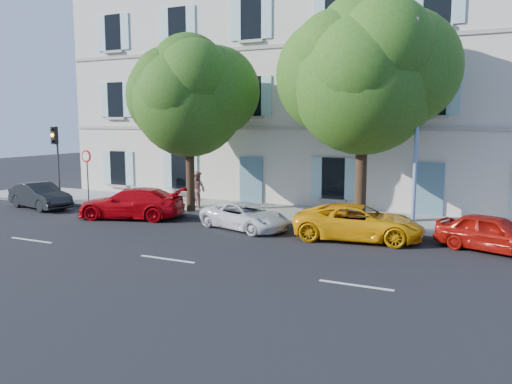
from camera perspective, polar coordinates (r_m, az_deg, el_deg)
The scene contains 16 objects.
ground at distance 19.37m, azimuth -3.23°, elevation -4.80°, with size 90.00×90.00×0.00m, color black.
sidewalk at distance 23.29m, azimuth 1.99°, elevation -2.44°, with size 36.00×4.50×0.15m, color #A09E96.
kerb at distance 21.34m, azimuth -0.31°, elevation -3.38°, with size 36.00×0.16×0.16m, color #9E998E.
building at distance 28.34m, azimuth 6.73°, elevation 11.38°, with size 28.00×7.00×12.00m, color beige.
car_dark_sedan at distance 27.16m, azimuth -23.46°, elevation -0.39°, with size 1.36×3.91×1.29m, color black.
car_red_coupe at distance 23.03m, azimuth -14.07°, elevation -1.24°, with size 1.93×4.75×1.38m, color #B9050C.
car_white_coupe at distance 20.09m, azimuth -1.27°, elevation -2.76°, with size 1.78×3.86×1.07m, color white.
car_yellow_supercar at distance 18.65m, azimuth 11.62°, elevation -3.40°, with size 2.16×4.68×1.30m, color #FFAE0A.
car_red_hatchback at distance 18.36m, azimuth 25.49°, elevation -4.28°, with size 1.48×3.67×1.25m, color #AA120A.
tree_left at distance 23.37m, azimuth -7.67°, elevation 10.20°, with size 5.08×5.08×7.88m.
tree_right at distance 20.69m, azimuth 12.19°, elevation 12.10°, with size 5.75×5.75×8.86m.
traffic_light at distance 28.29m, azimuth -21.91°, elevation 4.76°, with size 0.31×0.44×3.91m.
road_sign at distance 26.78m, azimuth -18.76°, elevation 2.93°, with size 0.64×0.11×2.75m.
street_lamp at distance 19.65m, azimuth 17.91°, elevation 8.35°, with size 0.27×1.65×7.74m.
pedestrian_a at distance 24.87m, azimuth -7.16°, elevation 0.36°, with size 0.63×0.41×1.73m, color white.
pedestrian_b at distance 24.45m, azimuth -6.69°, elevation 0.29°, with size 0.87×0.67×1.78m, color tan.
Camera 1 is at (9.02, -16.61, 4.25)m, focal length 35.00 mm.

